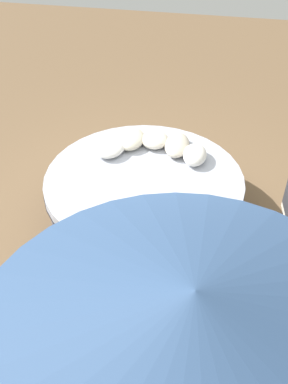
# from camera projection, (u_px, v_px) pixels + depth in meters

# --- Properties ---
(ground_plane) EXTENTS (16.00, 16.00, 0.00)m
(ground_plane) POSITION_uv_depth(u_px,v_px,m) (144.00, 213.00, 5.76)
(ground_plane) COLOR brown
(round_bed) EXTENTS (2.43, 2.43, 0.59)m
(round_bed) POSITION_uv_depth(u_px,v_px,m) (144.00, 195.00, 5.57)
(round_bed) COLOR #595966
(round_bed) RESTS_ON ground_plane
(throw_pillow_0) EXTENTS (0.44, 0.30, 0.18)m
(throw_pillow_0) POSITION_uv_depth(u_px,v_px,m) (195.00, 155.00, 5.59)
(throw_pillow_0) COLOR white
(throw_pillow_0) RESTS_ON round_bed
(throw_pillow_1) EXTENTS (0.55, 0.31, 0.17)m
(throw_pillow_1) POSITION_uv_depth(u_px,v_px,m) (177.00, 145.00, 5.78)
(throw_pillow_1) COLOR beige
(throw_pillow_1) RESTS_ON round_bed
(throw_pillow_2) EXTENTS (0.40, 0.35, 0.16)m
(throw_pillow_2) POSITION_uv_depth(u_px,v_px,m) (155.00, 140.00, 5.88)
(throw_pillow_2) COLOR silver
(throw_pillow_2) RESTS_ON round_bed
(throw_pillow_3) EXTENTS (0.51, 0.35, 0.16)m
(throw_pillow_3) POSITION_uv_depth(u_px,v_px,m) (131.00, 139.00, 5.89)
(throw_pillow_3) COLOR beige
(throw_pillow_3) RESTS_ON round_bed
(throw_pillow_4) EXTENTS (0.52, 0.39, 0.16)m
(throw_pillow_4) POSITION_uv_depth(u_px,v_px,m) (110.00, 146.00, 5.76)
(throw_pillow_4) COLOR white
(throw_pillow_4) RESTS_ON round_bed
(patio_umbrella) EXTENTS (2.29, 2.29, 2.34)m
(patio_umbrella) POSITION_uv_depth(u_px,v_px,m) (192.00, 321.00, 2.03)
(patio_umbrella) COLOR #262628
(patio_umbrella) RESTS_ON ground_plane
(side_table) EXTENTS (0.43, 0.43, 0.44)m
(side_table) POSITION_uv_depth(u_px,v_px,m) (40.00, 304.00, 4.40)
(side_table) COLOR #333338
(side_table) RESTS_ON ground_plane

